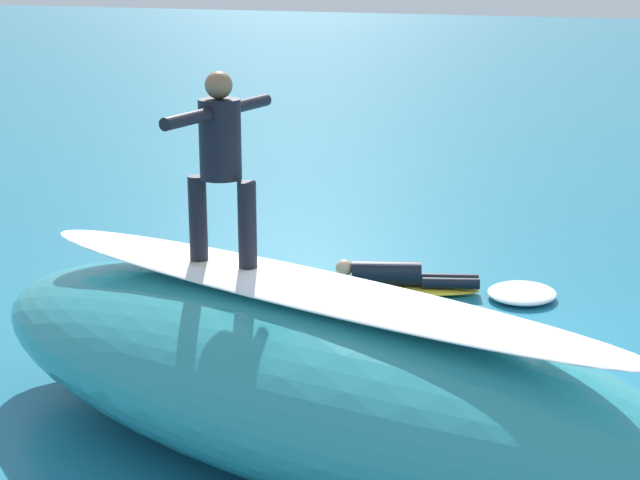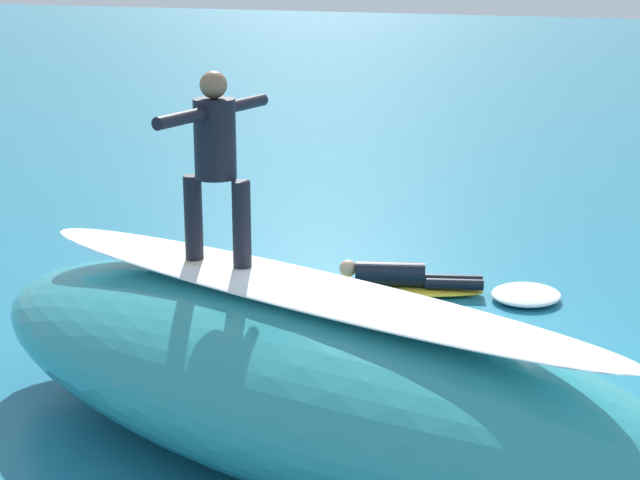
% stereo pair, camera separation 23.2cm
% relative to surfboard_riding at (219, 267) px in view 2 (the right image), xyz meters
% --- Properties ---
extents(ground_plane, '(120.00, 120.00, 0.00)m').
position_rel_surfboard_riding_xyz_m(ground_plane, '(-1.30, -1.66, -1.39)').
color(ground_plane, teal).
extents(wave_crest, '(6.86, 3.88, 1.35)m').
position_rel_surfboard_riding_xyz_m(wave_crest, '(-0.78, 0.19, -0.72)').
color(wave_crest, teal).
rests_on(wave_crest, ground_plane).
extents(wave_foam_lip, '(5.55, 2.11, 0.08)m').
position_rel_surfboard_riding_xyz_m(wave_foam_lip, '(-0.78, 0.19, -0.00)').
color(wave_foam_lip, white).
rests_on(wave_foam_lip, wave_crest).
extents(surfboard_riding, '(2.01, 0.68, 0.08)m').
position_rel_surfboard_riding_xyz_m(surfboard_riding, '(0.00, 0.00, 0.00)').
color(surfboard_riding, '#EAE5C6').
rests_on(surfboard_riding, wave_crest).
extents(surfer_riding, '(0.61, 1.46, 1.54)m').
position_rel_surfboard_riding_xyz_m(surfer_riding, '(0.00, 0.00, 0.93)').
color(surfer_riding, black).
rests_on(surfer_riding, surfboard_riding).
extents(surfboard_paddling, '(2.23, 1.19, 0.09)m').
position_rel_surfboard_riding_xyz_m(surfboard_paddling, '(-0.06, -3.85, -1.34)').
color(surfboard_paddling, yellow).
rests_on(surfboard_paddling, ground_plane).
extents(surfer_paddling, '(1.63, 0.77, 0.30)m').
position_rel_surfboard_riding_xyz_m(surfer_paddling, '(-0.18, -3.89, -1.17)').
color(surfer_paddling, black).
rests_on(surfer_paddling, surfboard_paddling).
extents(foam_patch_near, '(0.83, 0.90, 0.14)m').
position_rel_surfboard_riding_xyz_m(foam_patch_near, '(-1.57, -4.25, -1.32)').
color(foam_patch_near, white).
rests_on(foam_patch_near, ground_plane).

